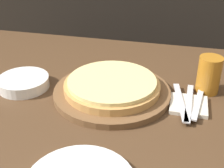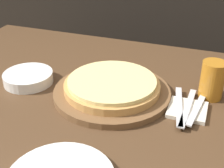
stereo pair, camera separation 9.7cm
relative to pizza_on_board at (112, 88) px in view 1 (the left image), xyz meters
The scene contains 7 objects.
pizza_on_board is the anchor object (origin of this frame).
beer_glass 0.31m from the pizza_on_board, 17.75° to the left, with size 0.07×0.07×0.12m.
side_bowl 0.30m from the pizza_on_board, behind, with size 0.17×0.17×0.04m.
napkin_stack 0.24m from the pizza_on_board, ahead, with size 0.11×0.11×0.01m.
fork 0.21m from the pizza_on_board, ahead, with size 0.06×0.21×0.00m.
dinner_knife 0.24m from the pizza_on_board, ahead, with size 0.02×0.21×0.00m.
spoon 0.26m from the pizza_on_board, ahead, with size 0.04×0.18×0.00m.
Camera 1 is at (0.23, -0.79, 1.28)m, focal length 50.00 mm.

